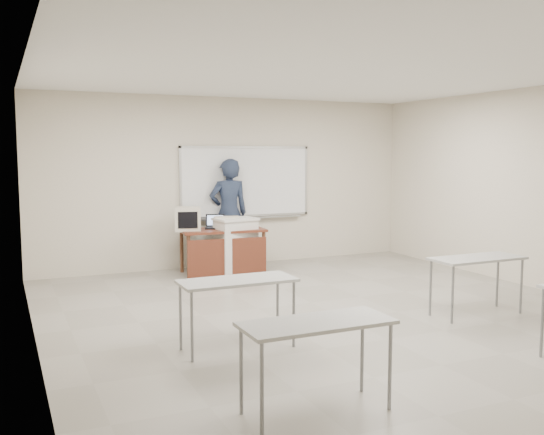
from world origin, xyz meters
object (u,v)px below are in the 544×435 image
crt_monitor (188,219)px  mouse (232,227)px  laptop (214,225)px  presenter (229,213)px  podium (236,246)px  keyboard (227,217)px  whiteboard (246,183)px  instructor_desk (225,242)px

crt_monitor → mouse: crt_monitor is taller
laptop → presenter: presenter is taller
podium → keyboard: size_ratio=2.17×
whiteboard → presenter: (-0.39, -0.13, -0.52)m
crt_monitor → laptop: size_ratio=1.48×
podium → laptop: 0.52m
instructor_desk → mouse: (0.20, 0.16, 0.23)m
whiteboard → instructor_desk: 1.41m
crt_monitor → presenter: size_ratio=0.24×
whiteboard → instructor_desk: (-0.70, -0.78, -0.94)m
mouse → whiteboard: bearing=58.9°
whiteboard → instructor_desk: whiteboard is taller
podium → keyboard: (-0.13, 0.08, 0.48)m
mouse → keyboard: (-0.13, -0.07, 0.18)m
crt_monitor → keyboard: size_ratio=1.08×
whiteboard → podium: 1.36m
instructor_desk → laptop: bearing=115.7°
keyboard → laptop: bearing=148.7°
whiteboard → podium: whiteboard is taller
crt_monitor → presenter: presenter is taller
whiteboard → laptop: 1.17m
presenter → mouse: bearing=80.4°
instructor_desk → podium: 0.21m
mouse → keyboard: size_ratio=0.23×
whiteboard → keyboard: size_ratio=5.77×
mouse → keyboard: bearing=-143.0°
crt_monitor → keyboard: 0.64m
instructor_desk → laptop: laptop is taller
instructor_desk → keyboard: keyboard is taller
instructor_desk → laptop: 0.39m
laptop → keyboard: 0.28m
whiteboard → crt_monitor: whiteboard is taller
laptop → keyboard: laptop is taller
instructor_desk → keyboard: size_ratio=3.24×
podium → presenter: presenter is taller
mouse → presenter: presenter is taller
whiteboard → podium: (-0.50, -0.77, -1.01)m
instructor_desk → podium: podium is taller
crt_monitor → keyboard: crt_monitor is taller
instructor_desk → crt_monitor: bearing=161.8°
podium → crt_monitor: bearing=155.6°
instructor_desk → keyboard: 0.43m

